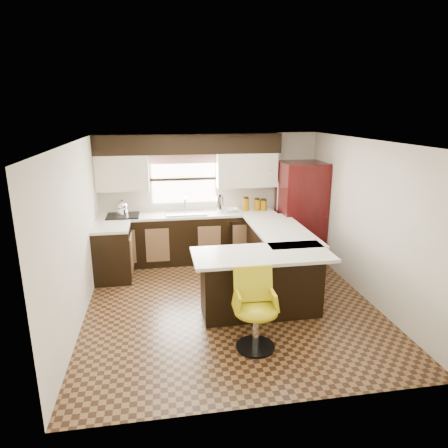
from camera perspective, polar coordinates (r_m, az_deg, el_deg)
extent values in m
plane|color=#49301A|center=(6.14, 0.88, -11.28)|extent=(4.40, 4.40, 0.00)
plane|color=silver|center=(5.47, 0.99, 11.68)|extent=(4.40, 4.40, 0.00)
plane|color=beige|center=(7.80, -2.01, 4.02)|extent=(4.40, 0.00, 4.40)
plane|color=beige|center=(3.69, 7.24, -9.98)|extent=(4.40, 0.00, 4.40)
plane|color=beige|center=(5.71, -20.28, -1.42)|extent=(0.00, 4.40, 4.40)
plane|color=beige|center=(6.40, 19.76, 0.44)|extent=(0.00, 4.40, 4.40)
cube|color=black|center=(7.66, -5.00, -2.06)|extent=(3.30, 0.60, 0.90)
cube|color=black|center=(7.07, -15.55, -4.16)|extent=(0.60, 0.70, 0.90)
cube|color=silver|center=(7.53, -5.08, 1.36)|extent=(3.30, 0.60, 0.04)
cube|color=silver|center=(6.93, -15.84, -0.48)|extent=(0.60, 0.70, 0.04)
cube|color=black|center=(7.44, -5.02, 11.34)|extent=(3.40, 0.35, 0.36)
cube|color=beige|center=(7.50, -14.33, 7.10)|extent=(0.94, 0.35, 0.64)
cube|color=beige|center=(7.66, 3.23, 7.74)|extent=(1.14, 0.35, 0.64)
cube|color=white|center=(7.67, -5.74, 6.41)|extent=(1.20, 0.02, 0.90)
cube|color=#D19B93|center=(7.57, -5.80, 9.27)|extent=(1.30, 0.06, 0.18)
cube|color=#B2B2B7|center=(7.49, -5.46, 1.58)|extent=(0.75, 0.45, 0.03)
cube|color=black|center=(7.53, 2.79, -2.48)|extent=(0.58, 0.03, 0.78)
cube|color=black|center=(7.51, -14.24, 1.16)|extent=(0.58, 0.50, 0.02)
cube|color=black|center=(6.71, 7.53, -4.77)|extent=(0.60, 1.95, 0.90)
cube|color=black|center=(5.71, 5.29, -8.51)|extent=(1.65, 0.60, 0.90)
cube|color=silver|center=(6.57, 8.09, -0.88)|extent=(0.84, 1.95, 0.04)
cube|color=silver|center=(5.44, 5.45, -4.38)|extent=(1.89, 0.84, 0.04)
cube|color=#360909|center=(7.77, 10.87, 1.76)|extent=(0.81, 0.78, 1.89)
cylinder|color=silver|center=(7.55, -0.60, 2.85)|extent=(0.14, 0.14, 0.31)
imported|color=white|center=(7.62, 1.05, 2.01)|extent=(0.27, 0.27, 0.06)
cylinder|color=#916107|center=(7.67, 3.11, 2.78)|extent=(0.13, 0.13, 0.24)
cylinder|color=#916107|center=(7.72, 4.74, 2.73)|extent=(0.12, 0.12, 0.21)
cylinder|color=#916107|center=(7.76, 5.64, 2.69)|extent=(0.13, 0.13, 0.19)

